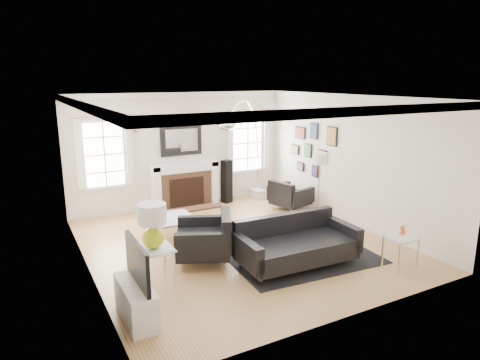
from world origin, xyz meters
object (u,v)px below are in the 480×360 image
armchair_right (289,196)px  sofa (294,244)px  armchair_left (207,239)px  arc_floor_lamp (244,149)px  gourd_lamp (152,223)px  coffee_table (170,219)px  fireplace (185,186)px

armchair_right → sofa: bearing=-123.0°
armchair_left → arc_floor_lamp: size_ratio=0.49×
armchair_left → gourd_lamp: gourd_lamp is taller
armchair_left → armchair_right: armchair_left is taller
coffee_table → arc_floor_lamp: 2.69m
armchair_left → arc_floor_lamp: bearing=49.4°
armchair_right → coffee_table: 3.21m
fireplace → sofa: bearing=-84.4°
armchair_right → armchair_left: bearing=-148.7°
fireplace → armchair_left: 3.33m
armchair_left → gourd_lamp: (-1.09, -0.47, 0.62)m
gourd_lamp → arc_floor_lamp: size_ratio=0.26×
sofa → coffee_table: 2.66m
armchair_left → arc_floor_lamp: arc_floor_lamp is taller
sofa → gourd_lamp: size_ratio=3.02×
fireplace → armchair_left: fireplace is taller
armchair_right → arc_floor_lamp: bearing=148.6°
coffee_table → armchair_left: bearing=-82.4°
arc_floor_lamp → gourd_lamp: bearing=-137.7°
sofa → armchair_left: 1.52m
coffee_table → gourd_lamp: 2.16m
fireplace → armchair_right: bearing=-33.1°
sofa → arc_floor_lamp: (0.80, 3.26, 1.11)m
arc_floor_lamp → armchair_left: bearing=-130.6°
sofa → armchair_left: armchair_left is taller
sofa → gourd_lamp: bearing=170.4°
armchair_right → gourd_lamp: bearing=-150.8°
armchair_left → coffee_table: armchair_left is taller
fireplace → sofa: 4.10m
fireplace → arc_floor_lamp: arc_floor_lamp is taller
fireplace → arc_floor_lamp: (1.20, -0.82, 0.93)m
armchair_right → arc_floor_lamp: 1.59m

